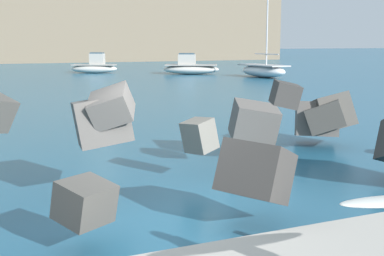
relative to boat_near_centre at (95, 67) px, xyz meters
name	(u,v)px	position (x,y,z in m)	size (l,w,h in m)	color
ground_plane	(181,216)	(-8.78, -41.43, -0.62)	(400.00, 400.00, 0.00)	#235B7A
breakwater_jetty	(254,133)	(-6.29, -39.67, 0.34)	(31.76, 6.64, 2.34)	gray
boat_near_centre	(95,67)	(0.00, 0.00, 0.00)	(4.62, 3.48, 1.97)	beige
boat_mid_centre	(263,70)	(11.44, -11.70, -0.04)	(2.54, 5.41, 6.75)	white
boat_far_left	(190,67)	(7.62, -5.31, 0.01)	(5.52, 4.29, 1.94)	beige
mooring_buoy_inner	(268,108)	(-0.48, -31.14, -0.40)	(0.44, 0.44, 0.44)	silver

